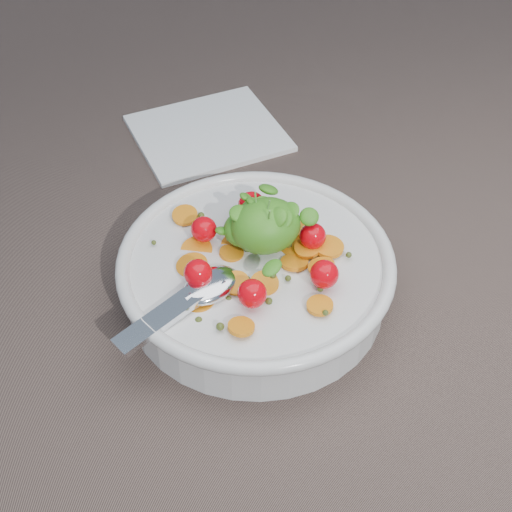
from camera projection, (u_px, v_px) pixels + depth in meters
name	position (u px, v px, depth m)	size (l,w,h in m)	color
ground	(269.00, 268.00, 0.69)	(6.00, 6.00, 0.00)	brown
bowl	(256.00, 273.00, 0.64)	(0.27, 0.25, 0.11)	silver
napkin	(208.00, 133.00, 0.85)	(0.17, 0.14, 0.01)	white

